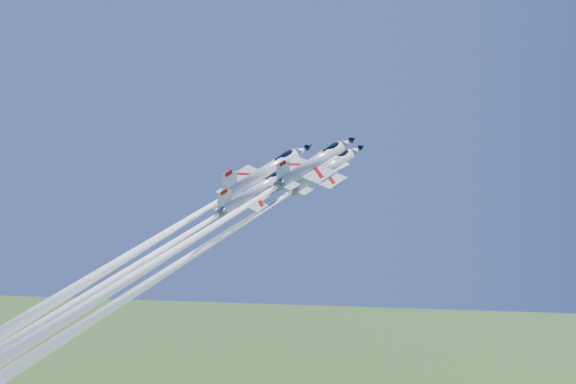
# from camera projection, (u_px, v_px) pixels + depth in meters

# --- Properties ---
(jet_lead) EXTENTS (34.84, 37.13, 45.66)m
(jet_lead) POSITION_uv_depth(u_px,v_px,m) (212.00, 243.00, 93.57)
(jet_lead) COLOR silver
(jet_left) EXTENTS (34.09, 35.69, 40.93)m
(jet_left) POSITION_uv_depth(u_px,v_px,m) (159.00, 237.00, 92.75)
(jet_left) COLOR silver
(jet_right) EXTENTS (34.86, 37.27, 46.37)m
(jet_right) POSITION_uv_depth(u_px,v_px,m) (182.00, 246.00, 83.77)
(jet_right) COLOR silver
(jet_slot) EXTENTS (33.07, 35.12, 42.57)m
(jet_slot) POSITION_uv_depth(u_px,v_px,m) (137.00, 265.00, 88.14)
(jet_slot) COLOR silver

